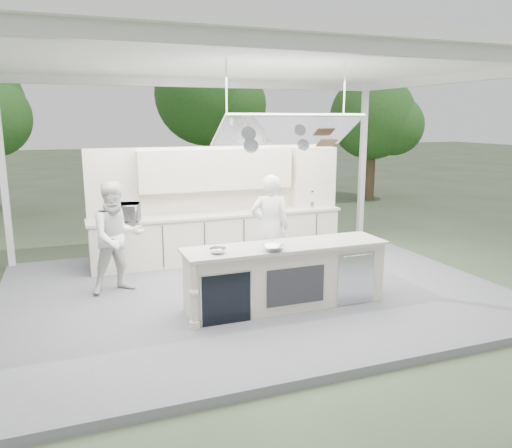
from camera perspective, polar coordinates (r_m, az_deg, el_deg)
name	(u,v)px	position (r m, az deg, el deg)	size (l,w,h in m)	color
ground	(253,295)	(8.47, -0.39, -8.11)	(90.00, 90.00, 0.00)	#47573B
stage_deck	(253,292)	(8.45, -0.39, -7.73)	(8.00, 6.00, 0.12)	slate
tent	(253,65)	(7.99, -0.38, 17.73)	(8.20, 6.20, 3.86)	white
demo_island	(285,276)	(7.54, 3.30, -5.90)	(3.10, 0.79, 0.95)	beige
back_counter	(220,236)	(10.03, -4.16, -1.39)	(5.08, 0.72, 0.95)	beige
back_wall_unit	(237,185)	(10.19, -2.19, 4.43)	(5.05, 0.48, 2.25)	beige
tree_cluster	(146,107)	(17.44, -12.43, 12.92)	(19.55, 9.40, 5.85)	brown
head_chef	(270,228)	(8.67, 1.61, -0.42)	(0.68, 0.45, 1.86)	white
sous_chef	(117,238)	(8.35, -15.59, -1.51)	(0.88, 0.69, 1.81)	silver
toaster_oven	(123,213)	(9.36, -15.01, 1.26)	(0.60, 0.41, 0.33)	#B5B8BD
bowl_large	(273,248)	(7.08, 1.99, -2.76)	(0.32, 0.32, 0.08)	silver
bowl_small	(218,251)	(6.96, -4.39, -3.06)	(0.24, 0.24, 0.07)	silver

